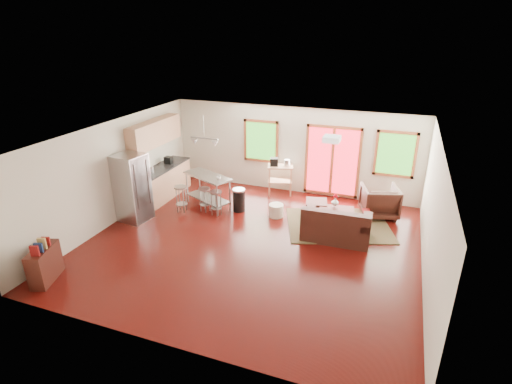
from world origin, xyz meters
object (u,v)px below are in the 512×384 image
(kitchen_cart, at_px, (280,170))
(coffee_table, at_px, (337,211))
(armchair, at_px, (380,200))
(island, at_px, (208,185))
(rug, at_px, (338,225))
(loveseat, at_px, (336,226))
(ottoman, at_px, (316,207))
(refrigerator, at_px, (133,188))

(kitchen_cart, bearing_deg, coffee_table, -33.05)
(armchair, height_order, island, same)
(rug, height_order, loveseat, loveseat)
(loveseat, height_order, island, island)
(rug, height_order, ottoman, ottoman)
(armchair, bearing_deg, island, -5.14)
(ottoman, bearing_deg, coffee_table, -25.77)
(kitchen_cart, bearing_deg, ottoman, -35.90)
(coffee_table, xyz_separation_m, kitchen_cart, (-1.95, 1.27, 0.47))
(ottoman, bearing_deg, kitchen_cart, 144.10)
(rug, bearing_deg, refrigerator, -163.88)
(coffee_table, xyz_separation_m, ottoman, (-0.59, 0.29, -0.12))
(armchair, bearing_deg, loveseat, 45.23)
(rug, distance_m, refrigerator, 5.38)
(island, bearing_deg, ottoman, 10.69)
(ottoman, height_order, island, island)
(rug, xyz_separation_m, refrigerator, (-5.10, -1.47, 0.88))
(rug, relative_size, loveseat, 1.58)
(rug, xyz_separation_m, armchair, (0.91, 0.94, 0.45))
(coffee_table, xyz_separation_m, island, (-3.57, -0.28, 0.33))
(loveseat, height_order, kitchen_cart, kitchen_cart)
(coffee_table, bearing_deg, refrigerator, -161.45)
(loveseat, xyz_separation_m, ottoman, (-0.74, 1.22, -0.15))
(ottoman, bearing_deg, loveseat, -58.79)
(loveseat, xyz_separation_m, armchair, (0.86, 1.68, 0.13))
(ottoman, distance_m, kitchen_cart, 1.77)
(island, bearing_deg, coffee_table, 4.42)
(loveseat, distance_m, refrigerator, 5.23)
(rug, relative_size, kitchen_cart, 2.24)
(ottoman, bearing_deg, island, -169.31)
(refrigerator, bearing_deg, rug, 23.31)
(rug, height_order, armchair, armchair)
(ottoman, bearing_deg, armchair, 15.87)
(island, bearing_deg, kitchen_cart, 43.58)
(refrigerator, distance_m, island, 2.02)
(armchair, distance_m, refrigerator, 6.49)
(armchair, bearing_deg, ottoman, -1.80)
(armchair, xyz_separation_m, island, (-4.57, -1.02, 0.17))
(rug, height_order, kitchen_cart, kitchen_cart)
(island, xyz_separation_m, kitchen_cart, (1.62, 1.54, 0.14))
(armchair, relative_size, refrigerator, 0.52)
(rug, height_order, coffee_table, coffee_table)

